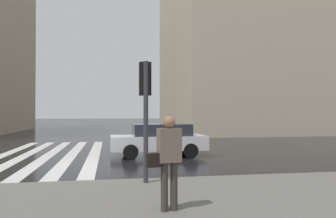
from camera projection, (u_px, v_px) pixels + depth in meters
ground_plane at (99, 167)px, 11.52m from camera, size 220.00×220.00×0.00m
zebra_crossing at (50, 154)px, 15.05m from camera, size 13.00×4.50×0.01m
haussmann_block_corner at (266, 26)px, 34.81m from camera, size 16.09×20.10×22.59m
traffic_signal_post at (145, 95)px, 8.40m from camera, size 0.44×0.30×3.03m
car_white at (159, 139)px, 14.43m from camera, size 1.85×4.10×1.41m
pedestrian_approaching_kerb at (168, 155)px, 5.87m from camera, size 0.29×0.64×1.68m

